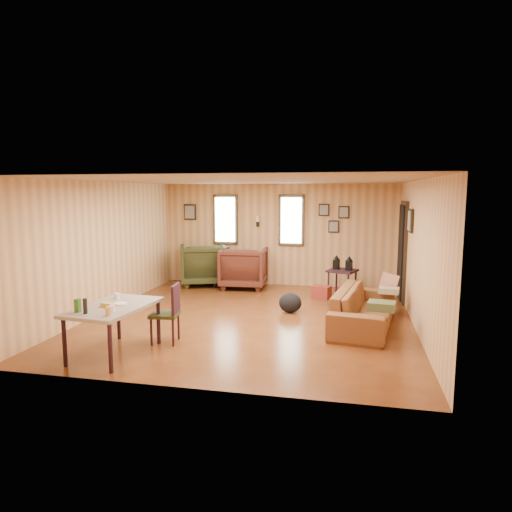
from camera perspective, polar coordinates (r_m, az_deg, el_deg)
The scene contains 11 objects.
room at distance 8.13m, azimuth 0.98°, elevation 0.93°, with size 5.54×6.04×2.44m.
sofa at distance 7.72m, azimuth 13.39°, elevation -5.58°, with size 2.16×0.63×0.84m, color brown.
recliner_brown at distance 10.53m, azimuth -1.55°, elevation -1.22°, with size 1.01×0.95×1.04m, color #4B2116.
recliner_green at distance 10.93m, azimuth -6.61°, elevation -0.83°, with size 1.05×0.98×1.08m, color #2C3015.
end_table at distance 10.89m, azimuth -5.40°, elevation -1.73°, with size 0.67×0.65×0.66m.
side_table at distance 9.85m, azimuth 10.76°, elevation -1.54°, with size 0.70×0.70×0.88m.
cooler at distance 9.66m, azimuth 8.18°, elevation -4.48°, with size 0.43×0.36×0.26m.
backpack at distance 8.46m, azimuth 4.30°, elevation -5.87°, with size 0.49×0.41×0.36m.
sofa_pillows at distance 7.91m, azimuth 15.90°, elevation -4.74°, with size 0.63×1.76×0.36m.
dining_table at distance 6.50m, azimuth -17.42°, elevation -6.47°, with size 0.93×1.41×0.88m.
dining_chair at distance 6.84m, azimuth -10.80°, elevation -6.66°, with size 0.44×0.44×0.88m.
Camera 1 is at (1.71, -7.64, 2.20)m, focal length 32.00 mm.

